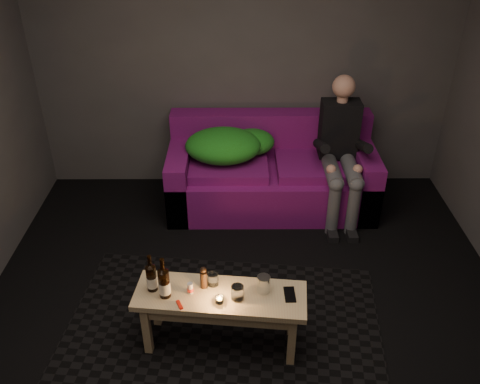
% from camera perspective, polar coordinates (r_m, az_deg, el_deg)
% --- Properties ---
extents(floor, '(4.50, 4.50, 0.00)m').
position_cam_1_polar(floor, '(3.68, 0.85, -16.58)').
color(floor, black).
rests_on(floor, ground).
extents(room, '(4.50, 4.50, 4.50)m').
position_cam_1_polar(room, '(3.11, 0.93, 10.93)').
color(room, silver).
rests_on(room, ground).
extents(rug, '(2.40, 1.85, 0.01)m').
position_cam_1_polar(rug, '(3.72, -2.07, -15.88)').
color(rug, black).
rests_on(rug, floor).
extents(sofa, '(1.94, 0.87, 0.83)m').
position_cam_1_polar(sofa, '(4.92, 3.49, 1.97)').
color(sofa, '#7A1069').
rests_on(sofa, floor).
extents(green_blanket, '(0.85, 0.58, 0.29)m').
position_cam_1_polar(green_blanket, '(4.75, -1.36, 5.31)').
color(green_blanket, '#257D16').
rests_on(green_blanket, sofa).
extents(person, '(0.35, 0.80, 1.29)m').
position_cam_1_polar(person, '(4.69, 11.25, 4.89)').
color(person, black).
rests_on(person, sofa).
extents(coffee_table, '(1.15, 0.47, 0.46)m').
position_cam_1_polar(coffee_table, '(3.42, -2.21, -12.33)').
color(coffee_table, tan).
rests_on(coffee_table, rug).
extents(beer_bottle_a, '(0.07, 0.07, 0.28)m').
position_cam_1_polar(beer_bottle_a, '(3.37, -9.91, -9.40)').
color(beer_bottle_a, black).
rests_on(beer_bottle_a, coffee_table).
extents(beer_bottle_b, '(0.08, 0.08, 0.30)m').
position_cam_1_polar(beer_bottle_b, '(3.30, -8.52, -10.02)').
color(beer_bottle_b, black).
rests_on(beer_bottle_b, coffee_table).
extents(salt_shaker, '(0.04, 0.04, 0.08)m').
position_cam_1_polar(salt_shaker, '(3.35, -5.61, -10.69)').
color(salt_shaker, silver).
rests_on(salt_shaker, coffee_table).
extents(pepper_mill, '(0.05, 0.05, 0.13)m').
position_cam_1_polar(pepper_mill, '(3.37, -4.10, -9.80)').
color(pepper_mill, black).
rests_on(pepper_mill, coffee_table).
extents(tumbler_back, '(0.10, 0.10, 0.09)m').
position_cam_1_polar(tumbler_back, '(3.40, -3.07, -9.73)').
color(tumbler_back, white).
rests_on(tumbler_back, coffee_table).
extents(tealight, '(0.06, 0.06, 0.04)m').
position_cam_1_polar(tealight, '(3.29, -2.34, -11.97)').
color(tealight, white).
rests_on(tealight, coffee_table).
extents(tumbler_front, '(0.09, 0.09, 0.10)m').
position_cam_1_polar(tumbler_front, '(3.29, -0.29, -11.23)').
color(tumbler_front, white).
rests_on(tumbler_front, coffee_table).
extents(steel_cup, '(0.11, 0.11, 0.12)m').
position_cam_1_polar(steel_cup, '(3.34, 2.66, -10.29)').
color(steel_cup, silver).
rests_on(steel_cup, coffee_table).
extents(smartphone, '(0.07, 0.14, 0.01)m').
position_cam_1_polar(smartphone, '(3.36, 5.60, -11.38)').
color(smartphone, black).
rests_on(smartphone, coffee_table).
extents(red_lighter, '(0.05, 0.08, 0.01)m').
position_cam_1_polar(red_lighter, '(3.30, -6.81, -12.46)').
color(red_lighter, '#B9190B').
rests_on(red_lighter, coffee_table).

